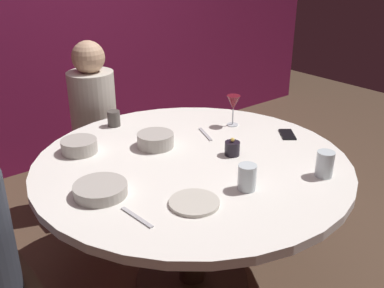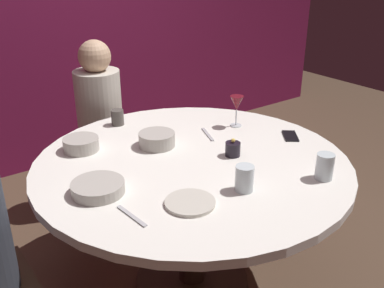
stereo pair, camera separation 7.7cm
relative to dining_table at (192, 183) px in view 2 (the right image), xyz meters
name	(u,v)px [view 2 (the right image)]	position (x,y,z in m)	size (l,w,h in m)	color
ground_plane	(192,281)	(0.00, 0.00, -0.60)	(8.00, 8.00, 0.00)	#4C3828
back_wall	(41,1)	(0.00, 1.88, 0.70)	(6.00, 0.10, 2.60)	maroon
dining_table	(192,183)	(0.00, 0.00, 0.00)	(1.50, 1.50, 0.74)	white
seated_diner_back	(99,107)	(0.00, 1.02, 0.11)	(0.40, 0.40, 1.15)	#3F2D1E
candle_holder	(233,149)	(0.18, -0.08, 0.17)	(0.07, 0.07, 0.09)	black
wine_glass	(237,104)	(0.46, 0.20, 0.26)	(0.08, 0.08, 0.18)	silver
dinner_plate	(190,203)	(-0.24, -0.32, 0.14)	(0.20, 0.20, 0.01)	beige
cell_phone	(290,136)	(0.59, -0.09, 0.13)	(0.07, 0.14, 0.01)	black
bowl_serving_large	(157,139)	(-0.05, 0.23, 0.17)	(0.18, 0.18, 0.07)	#B2ADA3
bowl_salad_center	(98,188)	(-0.49, -0.02, 0.15)	(0.22, 0.22, 0.05)	#B2ADA3
bowl_small_white	(81,144)	(-0.38, 0.41, 0.16)	(0.18, 0.18, 0.07)	#B2ADA3
cup_near_candle	(325,167)	(0.35, -0.49, 0.19)	(0.08, 0.08, 0.12)	silver
cup_by_left_diner	(118,117)	(-0.07, 0.61, 0.17)	(0.07, 0.07, 0.09)	#4C4742
cup_by_right_diner	(244,179)	(0.00, -0.36, 0.19)	(0.08, 0.08, 0.11)	silver
fork_near_plate	(132,216)	(-0.47, -0.26, 0.13)	(0.02, 0.18, 0.01)	#B7B7BC
knife_near_plate	(208,134)	(0.25, 0.19, 0.13)	(0.02, 0.18, 0.01)	#B7B7BC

